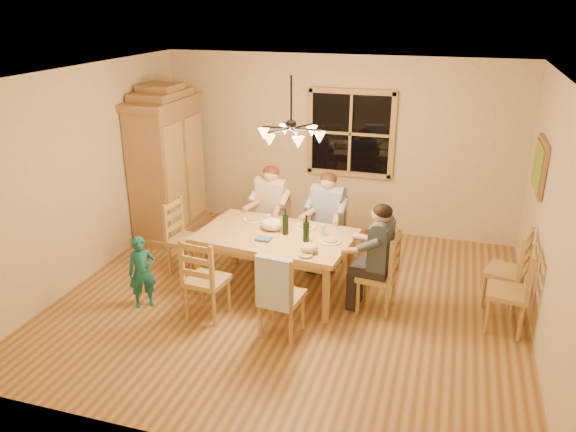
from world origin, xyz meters
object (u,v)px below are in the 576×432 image
(chair_far_right, at_px, (326,246))
(child, at_px, (142,272))
(chair_near_left, at_px, (207,292))
(chair_end_left, at_px, (188,251))
(adult_woman, at_px, (271,201))
(adult_slate_man, at_px, (379,245))
(chandelier, at_px, (291,133))
(wine_bottle_b, at_px, (306,228))
(chair_end_right, at_px, (376,287))
(armoire, at_px, (168,167))
(adult_plaid_man, at_px, (327,209))
(chair_spare_back, at_px, (503,283))
(chair_far_left, at_px, (271,236))
(dining_table, at_px, (276,241))
(wine_bottle_a, at_px, (285,221))
(chair_near_right, at_px, (282,308))
(chair_spare_front, at_px, (506,304))

(chair_far_right, bearing_deg, child, 48.71)
(chair_near_left, relative_size, chair_end_left, 1.00)
(chair_near_left, distance_m, adult_woman, 1.84)
(chair_near_left, height_order, adult_slate_man, adult_slate_man)
(chandelier, xyz_separation_m, adult_woman, (-0.63, 1.14, -1.24))
(wine_bottle_b, bearing_deg, chair_end_right, -2.67)
(armoire, bearing_deg, chandelier, -32.53)
(adult_plaid_man, xyz_separation_m, chair_spare_back, (2.26, -0.44, -0.54))
(chair_end_left, distance_m, adult_woman, 1.32)
(chair_far_left, relative_size, chair_near_left, 1.00)
(adult_plaid_man, xyz_separation_m, adult_slate_man, (0.83, -0.97, 0.00))
(chair_end_right, height_order, adult_woman, adult_woman)
(chair_far_left, height_order, child, chair_far_left)
(dining_table, distance_m, chair_far_left, 1.06)
(chair_far_right, relative_size, chair_end_right, 1.00)
(child, bearing_deg, chair_far_right, 7.77)
(adult_plaid_man, distance_m, wine_bottle_a, 0.87)
(armoire, bearing_deg, chair_near_right, -41.70)
(armoire, distance_m, adult_woman, 1.85)
(chair_near_right, bearing_deg, chair_near_left, -180.00)
(adult_woman, xyz_separation_m, child, (-1.01, -1.77, -0.40))
(chair_near_left, xyz_separation_m, child, (-0.82, -0.02, 0.14))
(adult_woman, distance_m, chair_spare_front, 3.30)
(wine_bottle_a, bearing_deg, chair_near_right, -75.34)
(chair_far_left, xyz_separation_m, wine_bottle_a, (0.48, -0.89, 0.62))
(chair_far_right, relative_size, chair_spare_back, 1.00)
(chair_end_left, distance_m, adult_plaid_man, 1.95)
(armoire, xyz_separation_m, chair_end_right, (3.44, -1.47, -0.75))
(child, bearing_deg, armoire, 75.02)
(wine_bottle_a, height_order, wine_bottle_b, same)
(dining_table, relative_size, chair_spare_back, 1.99)
(chair_near_right, bearing_deg, dining_table, 117.90)
(armoire, distance_m, chair_far_left, 1.98)
(chair_near_right, bearing_deg, adult_woman, 117.90)
(chair_far_right, relative_size, wine_bottle_a, 3.00)
(chair_spare_back, bearing_deg, chair_near_left, 127.40)
(wine_bottle_b, relative_size, child, 0.37)
(chair_near_left, relative_size, chair_spare_front, 1.00)
(chair_far_right, relative_size, chair_near_left, 1.00)
(dining_table, relative_size, adult_slate_man, 2.26)
(adult_plaid_man, bearing_deg, armoire, -4.44)
(chair_end_left, bearing_deg, chandelier, 83.17)
(dining_table, height_order, chair_spare_front, chair_spare_front)
(chair_near_right, height_order, adult_plaid_man, adult_plaid_man)
(chair_far_right, bearing_deg, chair_spare_back, 175.24)
(chair_far_left, distance_m, adult_plaid_man, 0.99)
(armoire, relative_size, chair_near_left, 2.32)
(child, bearing_deg, dining_table, -3.23)
(chair_far_left, bearing_deg, armoire, -6.44)
(chandelier, distance_m, wine_bottle_a, 1.19)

